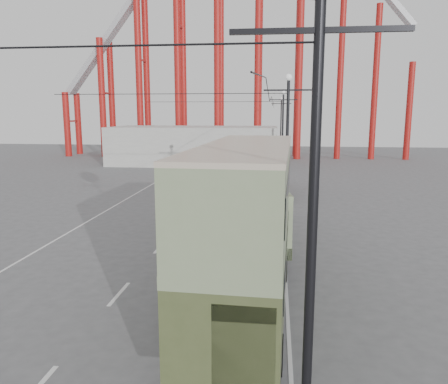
# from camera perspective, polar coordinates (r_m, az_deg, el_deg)

# --- Properties ---
(ground) EXTENTS (160.00, 160.00, 0.00)m
(ground) POSITION_cam_1_polar(r_m,az_deg,el_deg) (14.03, -15.43, -19.40)
(ground) COLOR #525255
(ground) RESTS_ON ground
(road_markings) EXTENTS (12.52, 120.00, 0.01)m
(road_markings) POSITION_cam_1_polar(r_m,az_deg,el_deg) (32.18, -3.64, -2.00)
(road_markings) COLOR silver
(road_markings) RESTS_ON ground
(lamp_post_near) EXTENTS (3.20, 0.44, 10.80)m
(lamp_post_near) POSITION_cam_1_polar(r_m,az_deg,el_deg) (8.30, 12.26, 16.95)
(lamp_post_near) COLOR black
(lamp_post_near) RESTS_ON ground
(lamp_post_mid) EXTENTS (3.20, 0.44, 9.32)m
(lamp_post_mid) POSITION_cam_1_polar(r_m,az_deg,el_deg) (29.30, 8.22, 5.94)
(lamp_post_mid) COLOR black
(lamp_post_mid) RESTS_ON ground
(lamp_post_far) EXTENTS (3.20, 0.44, 9.32)m
(lamp_post_far) POSITION_cam_1_polar(r_m,az_deg,el_deg) (51.26, 7.66, 7.80)
(lamp_post_far) COLOR black
(lamp_post_far) RESTS_ON ground
(lamp_post_distant) EXTENTS (3.20, 0.44, 9.32)m
(lamp_post_distant) POSITION_cam_1_polar(r_m,az_deg,el_deg) (73.25, 7.43, 8.55)
(lamp_post_distant) COLOR black
(lamp_post_distant) RESTS_ON ground
(roller_coaster) EXTENTS (52.95, 5.00, 55.48)m
(roller_coaster) POSITION_cam_1_polar(r_m,az_deg,el_deg) (70.35, 0.65, 23.53)
(roller_coaster) COLOR maroon
(roller_coaster) RESTS_ON ground
(fairground_shed) EXTENTS (22.00, 10.00, 5.00)m
(fairground_shed) POSITION_cam_1_polar(r_m,az_deg,el_deg) (59.38, -3.81, 6.10)
(fairground_shed) COLOR #A3A39E
(fairground_shed) RESTS_ON ground
(double_decker_bus) EXTENTS (3.18, 11.01, 5.86)m
(double_decker_bus) POSITION_cam_1_polar(r_m,az_deg,el_deg) (14.71, 2.90, -3.80)
(double_decker_bus) COLOR #3D4626
(double_decker_bus) RESTS_ON ground
(single_decker_green) EXTENTS (4.40, 12.31, 3.41)m
(single_decker_green) POSITION_cam_1_polar(r_m,az_deg,el_deg) (24.41, 3.33, -1.38)
(single_decker_green) COLOR gray
(single_decker_green) RESTS_ON ground
(single_decker_cream) EXTENTS (3.67, 10.33, 3.14)m
(single_decker_cream) POSITION_cam_1_polar(r_m,az_deg,el_deg) (38.09, 4.94, 2.61)
(single_decker_cream) COLOR #BAAA95
(single_decker_cream) RESTS_ON ground
(pedestrian) EXTENTS (0.78, 0.56, 2.00)m
(pedestrian) POSITION_cam_1_polar(r_m,az_deg,el_deg) (16.80, -3.03, -10.12)
(pedestrian) COLOR black
(pedestrian) RESTS_ON ground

